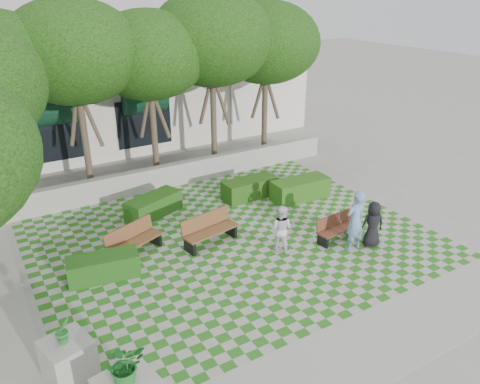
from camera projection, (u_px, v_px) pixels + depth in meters
ground at (251, 255)px, 14.17m from camera, size 90.00×90.00×0.00m
lawn at (235, 240)px, 14.95m from camera, size 12.00×12.00×0.00m
sidewalk_south at (363, 350)px, 10.49m from camera, size 16.00×2.00×0.01m
retaining_wall at (170, 175)px, 18.84m from camera, size 15.00×0.36×0.90m
bench_east at (337, 228)px, 14.91m from camera, size 1.58×0.66×0.81m
bench_mid at (209, 230)px, 14.63m from camera, size 1.93×0.94×0.97m
bench_west at (134, 241)px, 14.03m from camera, size 1.88×1.22×0.94m
hedge_east at (300, 189)px, 17.74m from camera, size 2.27×0.99×0.78m
hedge_midright at (250, 188)px, 17.85m from camera, size 2.12×0.88×0.74m
hedge_midleft at (154, 205)px, 16.50m from camera, size 2.20×1.49×0.71m
hedge_west at (104, 267)px, 12.97m from camera, size 2.03×1.08×0.67m
planter_back at (68, 357)px, 9.62m from camera, size 1.09×1.09×1.49m
person_blue at (355, 221)px, 14.11m from camera, size 0.74×0.51×1.95m
person_dark at (373, 224)px, 14.41m from camera, size 0.84×0.69×1.48m
person_white at (281, 228)px, 14.13m from camera, size 0.91×0.93×1.51m
tree_row at (113, 59)px, 15.85m from camera, size 17.70×13.40×7.41m
building at (124, 87)px, 24.61m from camera, size 18.00×8.92×5.15m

